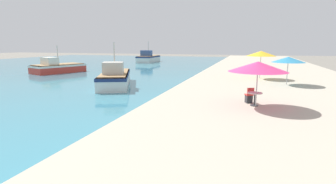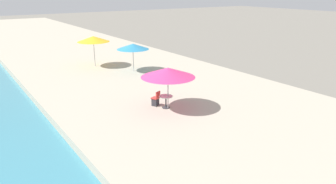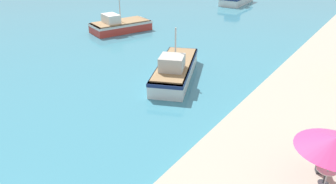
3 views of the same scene
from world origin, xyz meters
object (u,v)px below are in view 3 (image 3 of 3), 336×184
Objects in this scene: cafe_umbrella_pink at (335,143)px; cafe_table at (326,173)px; fishing_boat_near at (175,69)px; cafe_chair_left at (321,167)px; fishing_boat_mid at (120,25)px.

cafe_umbrella_pink is 1.64m from cafe_table.
cafe_umbrella_pink is 3.89× the size of cafe_table.
cafe_chair_left is (11.97, -6.13, 0.00)m from fishing_boat_near.
fishing_boat_near is 2.74× the size of cafe_umbrella_pink.
cafe_table is (-0.07, 0.12, -1.64)m from cafe_umbrella_pink.
fishing_boat_mid is 29.42m from cafe_umbrella_pink.
cafe_umbrella_pink is (25.34, -14.83, 1.90)m from fishing_boat_mid.
fishing_boat_mid is at bearing 125.03° from fishing_boat_near.
cafe_table is at bearing -9.83° from fishing_boat_mid.
fishing_boat_mid is (-13.01, 7.92, -0.06)m from fishing_boat_near.
cafe_umbrella_pink reaches higher than cafe_chair_left.
fishing_boat_near is at bearing -10.95° from fishing_boat_mid.
fishing_boat_mid is 29.24m from cafe_table.
fishing_boat_near is 14.26m from cafe_umbrella_pink.
fishing_boat_near is 1.15× the size of fishing_boat_mid.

